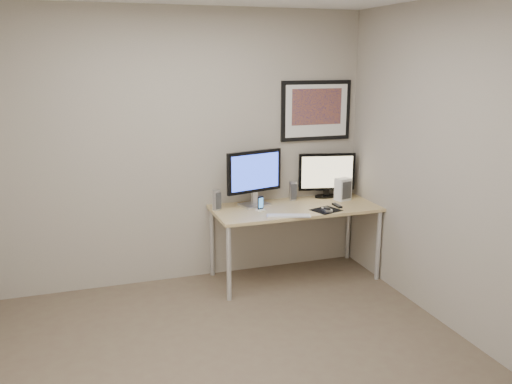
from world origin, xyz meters
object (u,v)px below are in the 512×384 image
monitor_large (254,176)px  speaker_left (216,200)px  phone_dock (261,204)px  fan_unit (343,189)px  desk (295,213)px  keyboard (289,216)px  framed_art (316,110)px  monitor_tv (327,174)px  speaker_right (293,191)px

monitor_large → speaker_left: size_ratio=3.07×
phone_dock → fan_unit: fan_unit is taller
desk → keyboard: 0.35m
framed_art → keyboard: size_ratio=1.87×
monitor_tv → speaker_right: size_ratio=3.01×
phone_dock → keyboard: phone_dock is taller
monitor_tv → keyboard: bearing=-127.6°
desk → speaker_left: bearing=169.7°
speaker_right → keyboard: (-0.26, -0.53, -0.09)m
monitor_large → speaker_left: monitor_large is taller
desk → fan_unit: size_ratio=7.12×
phone_dock → keyboard: (0.18, -0.26, -0.06)m
desk → framed_art: bearing=43.5°
speaker_left → fan_unit: bearing=-19.0°
fan_unit → monitor_tv: bearing=107.8°
phone_dock → speaker_right: bearing=11.5°
monitor_large → fan_unit: 0.94m
speaker_right → phone_dock: size_ratio=1.37×
desk → keyboard: bearing=-122.5°
monitor_large → monitor_tv: bearing=-8.9°
framed_art → monitor_tv: bearing=-39.8°
speaker_left → monitor_tv: bearing=-11.5°
desk → monitor_tv: 0.60m
desk → speaker_right: (0.07, 0.24, 0.16)m
desk → phone_dock: 0.39m
monitor_large → desk: bearing=-39.3°
monitor_large → phone_dock: size_ratio=4.17×
monitor_large → fan_unit: (0.92, -0.08, -0.19)m
keyboard → fan_unit: (0.74, 0.37, 0.11)m
framed_art → speaker_left: framed_art is taller
phone_dock → fan_unit: size_ratio=0.63×
monitor_tv → fan_unit: (0.11, -0.16, -0.13)m
speaker_right → keyboard: speaker_right is taller
speaker_left → fan_unit: (1.31, -0.05, 0.02)m
keyboard → desk: bearing=76.0°
desk → speaker_left: (-0.75, 0.14, 0.16)m
framed_art → desk: bearing=-136.5°
desk → framed_art: framed_art is taller
framed_art → monitor_tv: 0.66m
speaker_left → speaker_right: size_ratio=0.99×
framed_art → fan_unit: 0.84m
desk → fan_unit: fan_unit is taller
monitor_large → speaker_left: bearing=169.6°
keyboard → monitor_tv: bearing=58.6°
monitor_large → fan_unit: monitor_large is taller
fan_unit → keyboard: bearing=-169.3°
speaker_right → keyboard: bearing=-106.6°
speaker_left → speaker_right: bearing=-9.5°
speaker_right → fan_unit: bearing=-8.5°
framed_art → keyboard: (-0.53, -0.62, -0.88)m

